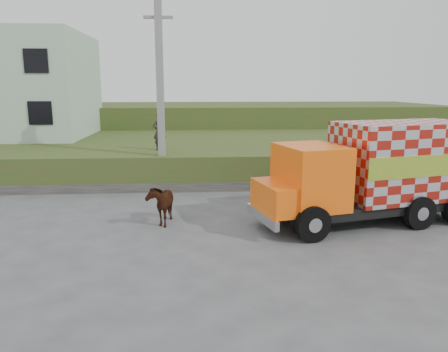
{
  "coord_description": "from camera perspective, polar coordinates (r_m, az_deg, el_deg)",
  "views": [
    {
      "loc": [
        0.44,
        -14.22,
        4.44
      ],
      "look_at": [
        1.45,
        1.0,
        1.3
      ],
      "focal_mm": 35.0,
      "sensor_mm": 36.0,
      "label": 1
    }
  ],
  "objects": [
    {
      "name": "ground",
      "position": [
        14.91,
        -5.34,
        -5.75
      ],
      "size": [
        120.0,
        120.0,
        0.0
      ],
      "primitive_type": "plane",
      "color": "#474749",
      "rests_on": "ground"
    },
    {
      "name": "retaining_strip",
      "position": [
        19.06,
        -11.06,
        -1.44
      ],
      "size": [
        16.0,
        0.5,
        0.4
      ],
      "primitive_type": "cube",
      "color": "#595651",
      "rests_on": "ground"
    },
    {
      "name": "pedestrian",
      "position": [
        20.7,
        -8.41,
        5.76
      ],
      "size": [
        0.71,
        0.56,
        1.73
      ],
      "primitive_type": "imported",
      "rotation": [
        0.0,
        0.0,
        3.39
      ],
      "color": "#322F2C",
      "rests_on": "embankment"
    },
    {
      "name": "utility_pole",
      "position": [
        18.88,
        -8.31,
        10.4
      ],
      "size": [
        1.2,
        0.3,
        8.0
      ],
      "color": "gray",
      "rests_on": "ground"
    },
    {
      "name": "cow",
      "position": [
        14.53,
        -8.24,
        -3.49
      ],
      "size": [
        0.87,
        1.67,
        1.36
      ],
      "primitive_type": "imported",
      "rotation": [
        0.0,
        0.0,
        -0.09
      ],
      "color": "black",
      "rests_on": "ground"
    },
    {
      "name": "embankment",
      "position": [
        24.51,
        -4.79,
        2.92
      ],
      "size": [
        40.0,
        12.0,
        1.5
      ],
      "primitive_type": "cube",
      "color": "#2A541C",
      "rests_on": "ground"
    },
    {
      "name": "building",
      "position": [
        29.53,
        -27.08,
        10.5
      ],
      "size": [
        10.0,
        8.0,
        6.0
      ],
      "primitive_type": "cube",
      "color": "#A5C1A6",
      "rests_on": "embankment"
    },
    {
      "name": "embankment_far",
      "position": [
        36.35,
        -4.52,
        6.95
      ],
      "size": [
        40.0,
        12.0,
        3.0
      ],
      "primitive_type": "cube",
      "color": "#2A541C",
      "rests_on": "ground"
    },
    {
      "name": "cargo_truck",
      "position": [
        15.2,
        19.47,
        0.56
      ],
      "size": [
        7.73,
        4.03,
        3.29
      ],
      "rotation": [
        0.0,
        0.0,
        0.24
      ],
      "color": "black",
      "rests_on": "ground"
    }
  ]
}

